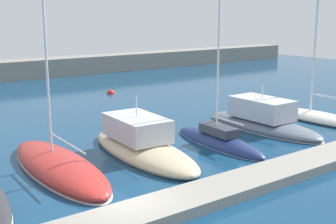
# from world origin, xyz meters

# --- Properties ---
(ground_plane) EXTENTS (120.00, 120.00, 0.00)m
(ground_plane) POSITION_xyz_m (0.00, 0.00, 0.00)
(ground_plane) COLOR navy
(dock_pier) EXTENTS (47.12, 2.21, 0.47)m
(dock_pier) POSITION_xyz_m (0.00, -1.22, 0.23)
(dock_pier) COLOR gray
(dock_pier) RESTS_ON ground_plane
(sailboat_red_fifth) EXTENTS (3.23, 10.38, 18.15)m
(sailboat_red_fifth) POSITION_xyz_m (-0.39, 5.96, 0.27)
(sailboat_red_fifth) COLOR #B72D28
(sailboat_red_fifth) RESTS_ON ground_plane
(motorboat_sand_sixth) EXTENTS (3.85, 10.08, 3.63)m
(motorboat_sand_sixth) POSITION_xyz_m (4.50, 5.77, 0.58)
(motorboat_sand_sixth) COLOR beige
(motorboat_sand_sixth) RESTS_ON ground_plane
(sailboat_navy_seventh) EXTENTS (2.31, 7.90, 13.59)m
(sailboat_navy_seventh) POSITION_xyz_m (9.30, 4.54, 0.23)
(sailboat_navy_seventh) COLOR navy
(sailboat_navy_seventh) RESTS_ON ground_plane
(motorboat_slate_eighth) EXTENTS (3.24, 9.73, 3.27)m
(motorboat_slate_eighth) POSITION_xyz_m (14.47, 5.75, 0.57)
(motorboat_slate_eighth) COLOR slate
(motorboat_slate_eighth) RESTS_ON ground_plane
(sailboat_ivory_ninth) EXTENTS (2.49, 8.10, 13.17)m
(sailboat_ivory_ninth) POSITION_xyz_m (19.53, 4.71, 0.30)
(sailboat_ivory_ninth) COLOR silver
(sailboat_ivory_ninth) RESTS_ON ground_plane
(mooring_buoy_red) EXTENTS (0.76, 0.76, 0.76)m
(mooring_buoy_red) POSITION_xyz_m (12.78, 23.95, 0.00)
(mooring_buoy_red) COLOR red
(mooring_buoy_red) RESTS_ON ground_plane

